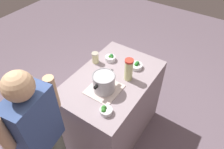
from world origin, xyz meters
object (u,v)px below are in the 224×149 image
Objects in this scene: broccoli_bowl_center at (105,111)px; person_cook at (42,141)px; cooking_pot at (104,82)px; broccoli_bowl_back at (136,65)px; mason_jar at (95,58)px; lemonade_pitcher at (129,70)px; broccoli_bowl_front at (110,58)px.

person_cook reaches higher than broccoli_bowl_center.
broccoli_bowl_center is at bearing 150.06° from person_cook.
broccoli_bowl_back is at bearing 167.84° from cooking_pot.
mason_jar reaches higher than broccoli_bowl_center.
broccoli_bowl_front is (-0.15, -0.32, -0.10)m from lemonade_pitcher.
person_cook is (1.17, -0.21, -0.07)m from broccoli_bowl_back.
broccoli_bowl_front is at bearing -175.10° from person_cook.
broccoli_bowl_center is 0.07× the size of person_cook.
broccoli_bowl_front is 1.13m from person_cook.
cooking_pot is at bearing -12.16° from broccoli_bowl_back.
person_cook is (0.97, -0.23, -0.16)m from lemonade_pitcher.
broccoli_bowl_front is 0.07× the size of person_cook.
mason_jar is 1.12× the size of broccoli_bowl_center.
broccoli_bowl_front is at bearing -80.99° from broccoli_bowl_back.
lemonade_pitcher is 2.10× the size of broccoli_bowl_front.
lemonade_pitcher is 1.95× the size of mason_jar.
cooking_pot is 1.16× the size of lemonade_pitcher.
lemonade_pitcher is at bearing 64.74° from broccoli_bowl_front.
cooking_pot reaches higher than broccoli_bowl_center.
mason_jar is 1.02m from person_cook.
person_cook is at bearing 4.90° from broccoli_bowl_front.
mason_jar is at bearing -131.81° from cooking_pot.
person_cook is (0.71, -0.11, -0.14)m from cooking_pot.
cooking_pot is at bearing 48.19° from mason_jar.
lemonade_pitcher is at bearing -173.55° from broccoli_bowl_center.
mason_jar is at bearing -43.11° from broccoli_bowl_front.
broccoli_bowl_front reaches higher than broccoli_bowl_center.
lemonade_pitcher reaches higher than broccoli_bowl_back.
mason_jar is at bearing -167.89° from person_cook.
broccoli_bowl_center is 0.83× the size of broccoli_bowl_back.
cooking_pot is 2.26× the size of mason_jar.
lemonade_pitcher is at bearing 86.54° from mason_jar.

